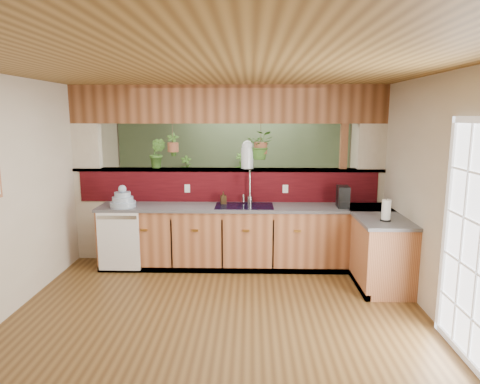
{
  "coord_description": "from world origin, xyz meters",
  "views": [
    {
      "loc": [
        0.34,
        -4.96,
        2.17
      ],
      "look_at": [
        0.2,
        0.7,
        1.15
      ],
      "focal_mm": 32.0,
      "sensor_mm": 36.0,
      "label": 1
    }
  ],
  "objects_px": {
    "faucet": "(250,186)",
    "shelving_console": "(217,201)",
    "dish_stack": "(123,200)",
    "soap_dispenser": "(223,198)",
    "coffee_maker": "(343,198)",
    "glass_jar": "(247,155)",
    "paper_towel": "(386,211)"
  },
  "relations": [
    {
      "from": "glass_jar",
      "to": "shelving_console",
      "type": "bearing_deg",
      "value": 107.53
    },
    {
      "from": "shelving_console",
      "to": "faucet",
      "type": "bearing_deg",
      "value": -63.78
    },
    {
      "from": "coffee_maker",
      "to": "paper_towel",
      "type": "relative_size",
      "value": 1.07
    },
    {
      "from": "soap_dispenser",
      "to": "shelving_console",
      "type": "height_order",
      "value": "soap_dispenser"
    },
    {
      "from": "glass_jar",
      "to": "dish_stack",
      "type": "bearing_deg",
      "value": -164.3
    },
    {
      "from": "faucet",
      "to": "dish_stack",
      "type": "height_order",
      "value": "faucet"
    },
    {
      "from": "faucet",
      "to": "coffee_maker",
      "type": "height_order",
      "value": "faucet"
    },
    {
      "from": "faucet",
      "to": "paper_towel",
      "type": "relative_size",
      "value": 1.77
    },
    {
      "from": "coffee_maker",
      "to": "faucet",
      "type": "bearing_deg",
      "value": 173.89
    },
    {
      "from": "faucet",
      "to": "shelving_console",
      "type": "bearing_deg",
      "value": 106.69
    },
    {
      "from": "coffee_maker",
      "to": "shelving_console",
      "type": "height_order",
      "value": "coffee_maker"
    },
    {
      "from": "glass_jar",
      "to": "soap_dispenser",
      "type": "bearing_deg",
      "value": -145.51
    },
    {
      "from": "paper_towel",
      "to": "glass_jar",
      "type": "bearing_deg",
      "value": 144.8
    },
    {
      "from": "dish_stack",
      "to": "shelving_console",
      "type": "xyz_separation_m",
      "value": [
        1.14,
        2.39,
        -0.5
      ]
    },
    {
      "from": "faucet",
      "to": "dish_stack",
      "type": "xyz_separation_m",
      "value": [
        -1.77,
        -0.27,
        -0.17
      ]
    },
    {
      "from": "faucet",
      "to": "shelving_console",
      "type": "distance_m",
      "value": 2.31
    },
    {
      "from": "dish_stack",
      "to": "shelving_console",
      "type": "relative_size",
      "value": 0.24
    },
    {
      "from": "soap_dispenser",
      "to": "shelving_console",
      "type": "bearing_deg",
      "value": 96.83
    },
    {
      "from": "glass_jar",
      "to": "faucet",
      "type": "bearing_deg",
      "value": -80.82
    },
    {
      "from": "faucet",
      "to": "paper_towel",
      "type": "height_order",
      "value": "faucet"
    },
    {
      "from": "paper_towel",
      "to": "coffee_maker",
      "type": "bearing_deg",
      "value": 114.81
    },
    {
      "from": "faucet",
      "to": "glass_jar",
      "type": "bearing_deg",
      "value": 99.18
    },
    {
      "from": "dish_stack",
      "to": "coffee_maker",
      "type": "distance_m",
      "value": 3.08
    },
    {
      "from": "faucet",
      "to": "soap_dispenser",
      "type": "relative_size",
      "value": 2.72
    },
    {
      "from": "paper_towel",
      "to": "shelving_console",
      "type": "xyz_separation_m",
      "value": [
        -2.3,
        3.1,
        -0.53
      ]
    },
    {
      "from": "faucet",
      "to": "shelving_console",
      "type": "height_order",
      "value": "faucet"
    },
    {
      "from": "soap_dispenser",
      "to": "coffee_maker",
      "type": "bearing_deg",
      "value": -6.39
    },
    {
      "from": "glass_jar",
      "to": "shelving_console",
      "type": "xyz_separation_m",
      "value": [
        -0.6,
        1.9,
        -1.1
      ]
    },
    {
      "from": "soap_dispenser",
      "to": "paper_towel",
      "type": "bearing_deg",
      "value": -25.22
    },
    {
      "from": "soap_dispenser",
      "to": "paper_towel",
      "type": "distance_m",
      "value": 2.26
    },
    {
      "from": "faucet",
      "to": "paper_towel",
      "type": "bearing_deg",
      "value": -30.43
    },
    {
      "from": "coffee_maker",
      "to": "glass_jar",
      "type": "height_order",
      "value": "glass_jar"
    }
  ]
}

